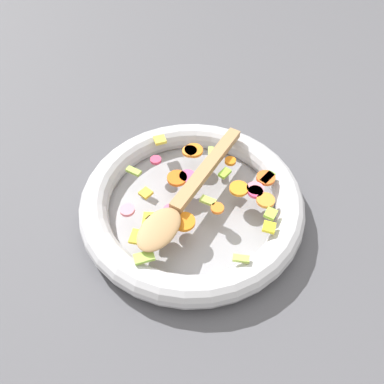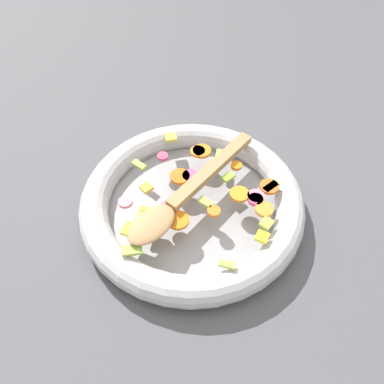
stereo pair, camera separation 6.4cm
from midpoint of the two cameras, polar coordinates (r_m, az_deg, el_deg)
The scene contains 4 objects.
ground_plane at distance 0.68m, azimuth 2.70°, elevation -2.89°, with size 4.00×4.00×0.00m, color #4C4C51.
skillet at distance 0.66m, azimuth 2.76°, elevation -1.73°, with size 0.39×0.39×0.05m.
chopped_vegetables at distance 0.64m, azimuth 4.40°, elevation -0.17°, with size 0.29×0.31×0.01m.
wooden_spoon at distance 0.62m, azimuth 1.50°, elevation -0.75°, with size 0.30×0.13×0.01m.
Camera 2 is at (0.22, 0.35, 0.54)m, focal length 35.00 mm.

